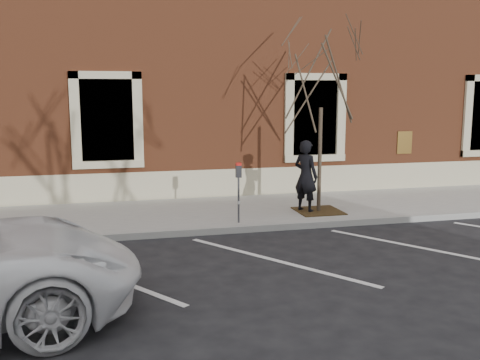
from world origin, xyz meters
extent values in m
plane|color=#28282B|center=(0.00, 0.00, 0.00)|extent=(120.00, 120.00, 0.00)
cube|color=#B6B3AB|center=(0.00, 1.75, 0.07)|extent=(40.00, 3.50, 0.15)
cube|color=#9E9E99|center=(0.00, -0.05, 0.07)|extent=(40.00, 0.12, 0.15)
cube|color=brown|center=(0.00, 7.75, 4.00)|extent=(40.00, 8.50, 8.00)
cube|color=#BDB390|center=(0.00, 3.53, 0.55)|extent=(40.00, 0.06, 0.80)
cube|color=black|center=(-3.00, 3.65, 2.40)|extent=(1.40, 0.30, 2.20)
cube|color=#BDB390|center=(-3.00, 3.48, 1.20)|extent=(1.90, 0.20, 0.20)
cube|color=black|center=(3.00, 3.65, 2.40)|extent=(1.40, 0.30, 2.20)
cube|color=#BDB390|center=(3.00, 3.48, 1.20)|extent=(1.90, 0.20, 0.20)
imported|color=black|center=(1.81, 1.05, 1.06)|extent=(0.74, 0.79, 1.82)
cylinder|color=#595B60|center=(-0.11, 0.29, 0.68)|extent=(0.05, 0.05, 1.06)
cube|color=black|center=(-0.11, 0.29, 1.35)|extent=(0.13, 0.10, 0.28)
cube|color=#BC100C|center=(-0.11, 0.29, 1.52)|extent=(0.12, 0.09, 0.06)
cube|color=white|center=(-0.11, 0.24, 0.63)|extent=(0.05, 0.00, 0.07)
cube|color=#412D15|center=(2.14, 0.96, 0.16)|extent=(1.11, 1.11, 0.03)
cylinder|color=#433828|center=(2.14, 0.96, 1.46)|extent=(0.10, 0.10, 2.62)
camera|label=1|loc=(-2.95, -11.47, 3.12)|focal=40.00mm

